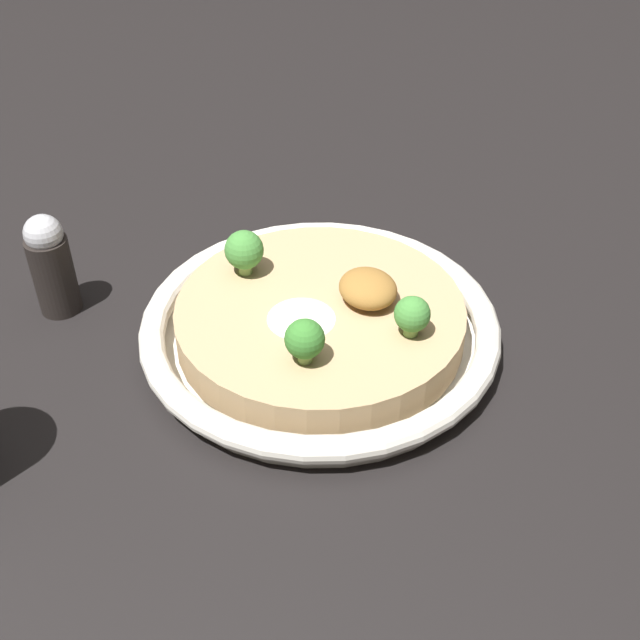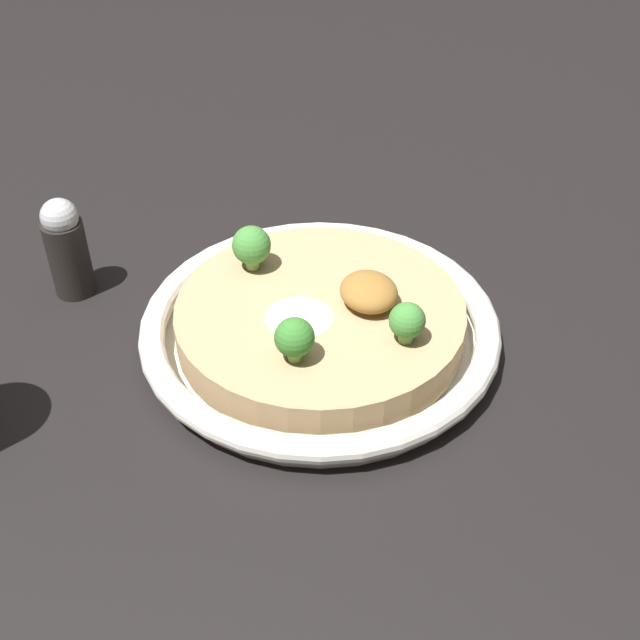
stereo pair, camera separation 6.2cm
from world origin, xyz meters
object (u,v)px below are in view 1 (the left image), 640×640
at_px(broccoli_front_left, 244,251).
at_px(broccoli_right, 305,340).
at_px(risotto_bowl, 320,325).
at_px(broccoli_back_right, 412,315).
at_px(pepper_shaker, 51,264).

bearing_deg(broccoli_front_left, broccoli_right, -4.29).
distance_m(broccoli_front_left, broccoli_right, 0.13).
distance_m(risotto_bowl, broccoli_front_left, 0.09).
bearing_deg(risotto_bowl, broccoli_front_left, -155.19).
distance_m(risotto_bowl, broccoli_back_right, 0.09).
bearing_deg(broccoli_back_right, risotto_bowl, -146.17).
height_order(risotto_bowl, broccoli_right, broccoli_right).
xyz_separation_m(broccoli_back_right, pepper_shaker, (-0.23, -0.23, -0.01)).
relative_size(risotto_bowl, pepper_shaker, 3.14).
distance_m(broccoli_front_left, pepper_shaker, 0.17).
distance_m(broccoli_back_right, pepper_shaker, 0.33).
bearing_deg(risotto_bowl, broccoli_right, -38.80).
xyz_separation_m(risotto_bowl, broccoli_back_right, (0.07, 0.05, 0.04)).
bearing_deg(pepper_shaker, broccoli_front_left, 60.58).
bearing_deg(broccoli_right, risotto_bowl, 141.20).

